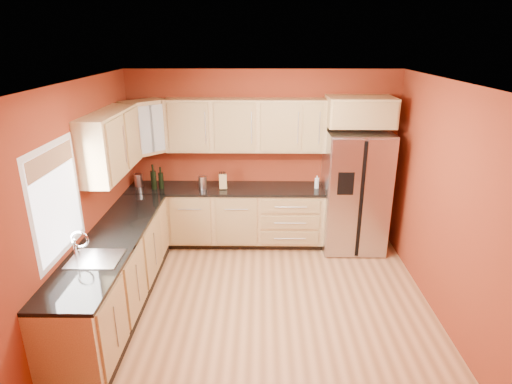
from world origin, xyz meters
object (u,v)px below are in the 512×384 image
soap_dispenser (317,182)px  refrigerator (355,191)px  wine_bottle_a (161,178)px  canister_left (203,183)px  knife_block (223,181)px

soap_dispenser → refrigerator: bearing=-6.2°
wine_bottle_a → canister_left: bearing=-1.5°
canister_left → soap_dispenser: 1.68m
refrigerator → wine_bottle_a: (-2.84, 0.02, 0.19)m
canister_left → knife_block: 0.30m
wine_bottle_a → refrigerator: bearing=-0.3°
canister_left → soap_dispenser: size_ratio=1.02×
canister_left → wine_bottle_a: size_ratio=0.59×
soap_dispenser → wine_bottle_a: bearing=-178.9°
soap_dispenser → canister_left: bearing=-177.9°
knife_block → canister_left: bearing=177.5°
wine_bottle_a → soap_dispenser: (2.29, 0.04, -0.07)m
canister_left → knife_block: (0.29, 0.03, 0.01)m
canister_left → knife_block: knife_block is taller
refrigerator → soap_dispenser: size_ratio=9.36×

